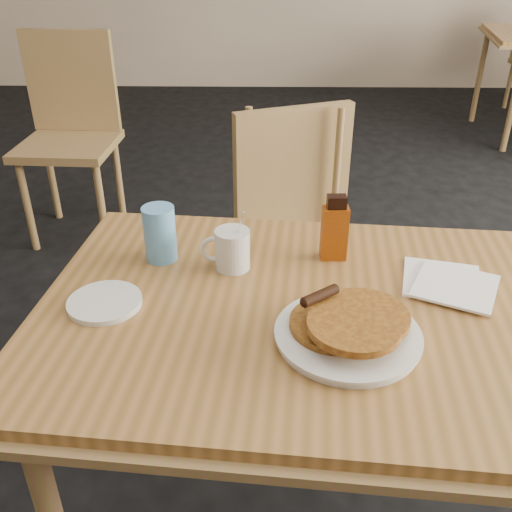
{
  "coord_description": "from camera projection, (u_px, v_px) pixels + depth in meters",
  "views": [
    {
      "loc": [
        -0.04,
        -0.92,
        1.42
      ],
      "look_at": [
        -0.06,
        0.03,
        0.87
      ],
      "focal_mm": 40.0,
      "sensor_mm": 36.0,
      "label": 1
    }
  ],
  "objects": [
    {
      "name": "side_saucer",
      "position": [
        105.0,
        302.0,
        1.16
      ],
      "size": [
        0.16,
        0.16,
        0.01
      ],
      "primitive_type": "cylinder",
      "rotation": [
        0.0,
        0.0,
        -0.04
      ],
      "color": "silver",
      "rests_on": "main_table"
    },
    {
      "name": "napkin_stack",
      "position": [
        449.0,
        283.0,
        1.22
      ],
      "size": [
        0.23,
        0.24,
        0.01
      ],
      "rotation": [
        0.0,
        0.0,
        -0.24
      ],
      "color": "white",
      "rests_on": "main_table"
    },
    {
      "name": "main_table",
      "position": [
        318.0,
        323.0,
        1.18
      ],
      "size": [
        1.26,
        0.91,
        0.75
      ],
      "rotation": [
        0.0,
        0.0,
        -0.09
      ],
      "color": "#9F6B38",
      "rests_on": "floor"
    },
    {
      "name": "coffee_mug",
      "position": [
        231.0,
        249.0,
        1.27
      ],
      "size": [
        0.11,
        0.08,
        0.15
      ],
      "rotation": [
        0.0,
        0.0,
        0.29
      ],
      "color": "silver",
      "rests_on": "main_table"
    },
    {
      "name": "syrup_bottle",
      "position": [
        335.0,
        230.0,
        1.29
      ],
      "size": [
        0.06,
        0.04,
        0.16
      ],
      "rotation": [
        0.0,
        0.0,
        0.04
      ],
      "color": "maroon",
      "rests_on": "main_table"
    },
    {
      "name": "chair_main_far",
      "position": [
        293.0,
        224.0,
        1.92
      ],
      "size": [
        0.54,
        0.55,
        0.92
      ],
      "rotation": [
        0.0,
        0.0,
        0.38
      ],
      "color": "#9A6F48",
      "rests_on": "floor"
    },
    {
      "name": "pancake_plate",
      "position": [
        349.0,
        329.0,
        1.05
      ],
      "size": [
        0.27,
        0.27,
        0.08
      ],
      "rotation": [
        0.0,
        0.0,
        0.22
      ],
      "color": "silver",
      "rests_on": "main_table"
    },
    {
      "name": "chair_wall_extra",
      "position": [
        70.0,
        117.0,
        2.84
      ],
      "size": [
        0.47,
        0.47,
        0.99
      ],
      "rotation": [
        0.0,
        0.0,
        -0.05
      ],
      "color": "#9A6F48",
      "rests_on": "floor"
    },
    {
      "name": "blue_tumbler",
      "position": [
        160.0,
        234.0,
        1.29
      ],
      "size": [
        0.08,
        0.08,
        0.13
      ],
      "primitive_type": "cylinder",
      "rotation": [
        0.0,
        0.0,
        0.03
      ],
      "color": "#60A5E1",
      "rests_on": "main_table"
    }
  ]
}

